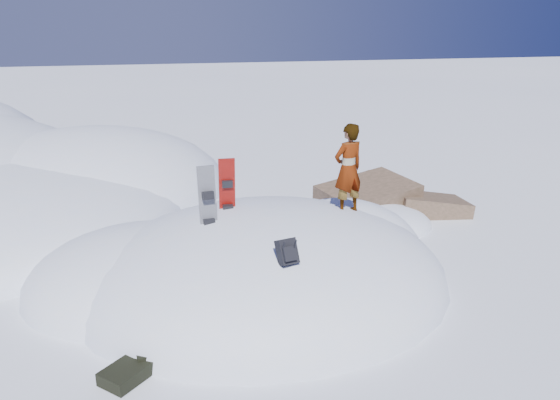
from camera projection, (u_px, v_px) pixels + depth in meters
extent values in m
plane|color=white|center=(265.00, 285.00, 10.35)|extent=(120.00, 120.00, 0.00)
ellipsoid|color=silver|center=(265.00, 285.00, 10.35)|extent=(7.00, 6.00, 3.00)
ellipsoid|color=silver|center=(145.00, 285.00, 10.34)|extent=(4.40, 4.00, 2.20)
ellipsoid|color=silver|center=(339.00, 258.00, 11.53)|extent=(3.60, 3.20, 2.50)
ellipsoid|color=silver|center=(92.00, 189.00, 16.34)|extent=(8.00, 8.00, 3.60)
cube|color=brown|center=(367.00, 208.00, 14.34)|extent=(2.82, 2.41, 1.62)
cube|color=brown|center=(429.00, 215.00, 14.44)|extent=(2.16, 1.80, 1.33)
cube|color=brown|center=(369.00, 197.00, 15.62)|extent=(2.08, 2.01, 1.10)
ellipsoid|color=silver|center=(369.00, 226.00, 13.35)|extent=(3.20, 2.40, 1.00)
cube|color=red|center=(227.00, 199.00, 10.14)|extent=(0.32, 0.26, 1.61)
cube|color=black|center=(227.00, 184.00, 9.99)|extent=(0.20, 0.14, 0.14)
cube|color=black|center=(228.00, 209.00, 10.14)|extent=(0.20, 0.14, 0.14)
cube|color=black|center=(208.00, 212.00, 9.51)|extent=(0.33, 0.23, 1.64)
cube|color=black|center=(208.00, 195.00, 9.35)|extent=(0.21, 0.14, 0.14)
cube|color=black|center=(209.00, 222.00, 9.50)|extent=(0.21, 0.14, 0.14)
cube|color=black|center=(287.00, 252.00, 8.36)|extent=(0.35, 0.39, 0.44)
cube|color=black|center=(289.00, 254.00, 8.24)|extent=(0.23, 0.21, 0.24)
cylinder|color=black|center=(283.00, 249.00, 8.21)|extent=(0.03, 0.16, 0.29)
cylinder|color=black|center=(295.00, 247.00, 8.25)|extent=(0.03, 0.16, 0.29)
cube|color=black|center=(127.00, 373.00, 7.59)|extent=(0.84, 0.82, 0.19)
cube|color=black|center=(150.00, 355.00, 7.84)|extent=(0.41, 0.31, 0.13)
imported|color=slate|center=(348.00, 169.00, 10.35)|extent=(0.73, 0.59, 1.75)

